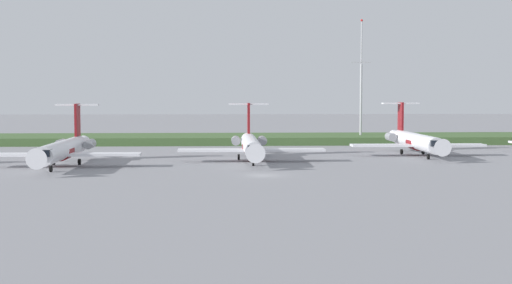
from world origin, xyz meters
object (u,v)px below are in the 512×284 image
Objects in this scene: regional_jet_second at (64,149)px; regional_jet_fourth at (415,140)px; regional_jet_third at (251,145)px; antenna_mast at (361,92)px.

regional_jet_second is 1.00× the size of regional_jet_fourth.
regional_jet_second is 58.76m from regional_jet_fourth.
regional_jet_second and regional_jet_fourth have the same top height.
regional_jet_second and regional_jet_third have the same top height.
regional_jet_third is 30.15m from regional_jet_fourth.
regional_jet_fourth is 1.16× the size of antenna_mast.
regional_jet_second is 1.00× the size of regional_jet_third.
antenna_mast is (-3.12, 33.01, 8.46)m from regional_jet_fourth.
regional_jet_second is 73.09m from antenna_mast.
regional_jet_second is at bearing -137.30° from antenna_mast.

